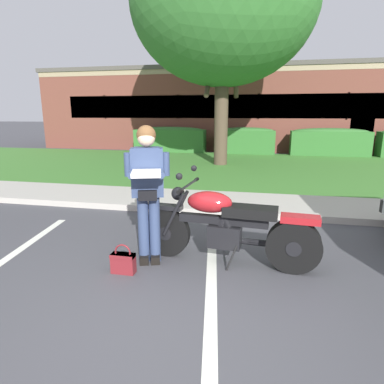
{
  "coord_description": "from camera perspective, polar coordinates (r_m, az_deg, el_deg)",
  "views": [
    {
      "loc": [
        0.77,
        -2.53,
        1.83
      ],
      "look_at": [
        -0.07,
        1.47,
        0.85
      ],
      "focal_mm": 30.53,
      "sensor_mm": 36.0,
      "label": 1
    }
  ],
  "objects": [
    {
      "name": "curb_strip",
      "position": [
        6.09,
        4.09,
        -3.45
      ],
      "size": [
        60.0,
        0.2,
        0.12
      ],
      "primitive_type": "cube",
      "color": "#ADA89E",
      "rests_on": "ground"
    },
    {
      "name": "grass_lawn",
      "position": [
        11.5,
        7.87,
        4.34
      ],
      "size": [
        60.0,
        7.91,
        0.06
      ],
      "primitive_type": "cube",
      "color": "#3D752D",
      "rests_on": "ground"
    },
    {
      "name": "ground_plane",
      "position": [
        3.22,
        -4.42,
        -21.25
      ],
      "size": [
        140.0,
        140.0,
        0.0
      ],
      "primitive_type": "plane",
      "color": "#424247"
    },
    {
      "name": "hedge_center_left",
      "position": [
        15.38,
        9.39,
        8.9
      ],
      "size": [
        2.6,
        0.9,
        1.24
      ],
      "color": "#336B2D",
      "rests_on": "ground"
    },
    {
      "name": "stall_stripe_1",
      "position": [
        3.31,
        3.31,
        -20.05
      ],
      "size": [
        0.73,
        4.37,
        0.01
      ],
      "primitive_type": "cube",
      "rotation": [
        0.0,
        0.0,
        0.14
      ],
      "color": "silver",
      "rests_on": "ground"
    },
    {
      "name": "hedge_center_right",
      "position": [
        15.65,
        22.86,
        8.11
      ],
      "size": [
        3.28,
        0.9,
        1.24
      ],
      "color": "#336B2D",
      "rests_on": "ground"
    },
    {
      "name": "rider_person",
      "position": [
        3.96,
        -7.76,
        1.35
      ],
      "size": [
        0.55,
        0.65,
        1.7
      ],
      "color": "black",
      "rests_on": "ground"
    },
    {
      "name": "motorcycle",
      "position": [
        4.04,
        7.32,
        -6.14
      ],
      "size": [
        2.24,
        0.82,
        1.18
      ],
      "color": "black",
      "rests_on": "ground"
    },
    {
      "name": "concrete_walk",
      "position": [
        6.91,
        5.05,
        -1.6
      ],
      "size": [
        60.0,
        1.5,
        0.08
      ],
      "primitive_type": "cube",
      "color": "#ADA89E",
      "rests_on": "ground"
    },
    {
      "name": "shade_tree",
      "position": [
        12.25,
        5.52,
        29.81
      ],
      "size": [
        6.07,
        6.07,
        7.88
      ],
      "color": "#4C3D2D",
      "rests_on": "ground"
    },
    {
      "name": "hedge_left",
      "position": [
        15.95,
        -3.85,
        9.2
      ],
      "size": [
        3.4,
        0.9,
        1.24
      ],
      "color": "#336B2D",
      "rests_on": "ground"
    },
    {
      "name": "brick_building",
      "position": [
        21.38,
        11.68,
        13.88
      ],
      "size": [
        23.16,
        10.66,
        4.16
      ],
      "color": "brown",
      "rests_on": "ground"
    },
    {
      "name": "handbag",
      "position": [
        4.0,
        -11.94,
        -11.77
      ],
      "size": [
        0.28,
        0.13,
        0.36
      ],
      "color": "maroon",
      "rests_on": "ground"
    }
  ]
}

